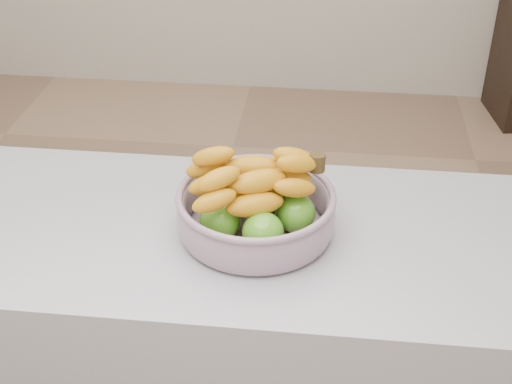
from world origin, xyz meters
TOP-DOWN VIEW (x-y plane):
  - ground at (0.00, 0.00)m, footprint 4.00×4.00m
  - counter at (0.00, -0.74)m, footprint 2.00×0.60m
  - fruit_bowl at (0.35, -0.74)m, footprint 0.34×0.34m

SIDE VIEW (x-z plane):
  - ground at x=0.00m, z-range 0.00..0.00m
  - counter at x=0.00m, z-range 0.00..0.90m
  - fruit_bowl at x=0.35m, z-range 0.87..1.05m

